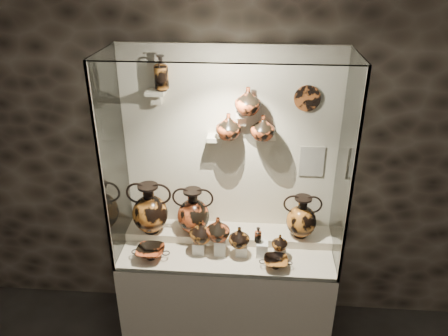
% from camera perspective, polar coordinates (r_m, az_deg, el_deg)
% --- Properties ---
extents(wall_back, '(5.00, 0.02, 3.20)m').
position_cam_1_polar(wall_back, '(3.47, 0.80, 2.87)').
color(wall_back, black).
rests_on(wall_back, ground).
extents(plinth, '(1.70, 0.60, 0.80)m').
position_cam_1_polar(plinth, '(3.85, 0.36, -15.72)').
color(plinth, beige).
rests_on(plinth, floor).
extents(front_tier, '(1.68, 0.58, 0.03)m').
position_cam_1_polar(front_tier, '(3.59, 0.38, -10.79)').
color(front_tier, beige).
rests_on(front_tier, plinth).
extents(rear_tier, '(1.70, 0.25, 0.10)m').
position_cam_1_polar(rear_tier, '(3.71, 0.58, -8.73)').
color(rear_tier, beige).
rests_on(rear_tier, plinth).
extents(back_panel, '(1.70, 0.03, 1.60)m').
position_cam_1_polar(back_panel, '(3.46, 0.79, 2.84)').
color(back_panel, beige).
rests_on(back_panel, plinth).
extents(glass_front, '(1.70, 0.01, 1.60)m').
position_cam_1_polar(glass_front, '(2.91, 0.00, -1.94)').
color(glass_front, white).
rests_on(glass_front, plinth).
extents(glass_left, '(0.01, 0.60, 1.60)m').
position_cam_1_polar(glass_left, '(3.34, -14.23, 1.06)').
color(glass_left, white).
rests_on(glass_left, plinth).
extents(glass_right, '(0.01, 0.60, 1.60)m').
position_cam_1_polar(glass_right, '(3.23, 15.54, 0.05)').
color(glass_right, white).
rests_on(glass_right, plinth).
extents(glass_top, '(1.70, 0.60, 0.01)m').
position_cam_1_polar(glass_top, '(2.92, 0.47, 14.80)').
color(glass_top, white).
rests_on(glass_top, back_panel).
extents(frame_post_left, '(0.02, 0.02, 1.60)m').
position_cam_1_polar(frame_post_left, '(3.09, -15.71, -1.24)').
color(frame_post_left, gray).
rests_on(frame_post_left, plinth).
extents(frame_post_right, '(0.02, 0.02, 1.60)m').
position_cam_1_polar(frame_post_right, '(2.98, 16.35, -2.40)').
color(frame_post_right, gray).
rests_on(frame_post_right, plinth).
extents(pedestal_a, '(0.09, 0.09, 0.10)m').
position_cam_1_polar(pedestal_a, '(3.53, -3.31, -10.25)').
color(pedestal_a, silver).
rests_on(pedestal_a, front_tier).
extents(pedestal_b, '(0.09, 0.09, 0.13)m').
position_cam_1_polar(pedestal_b, '(3.50, -0.51, -10.20)').
color(pedestal_b, silver).
rests_on(pedestal_b, front_tier).
extents(pedestal_c, '(0.09, 0.09, 0.09)m').
position_cam_1_polar(pedestal_c, '(3.51, 2.31, -10.58)').
color(pedestal_c, silver).
rests_on(pedestal_c, front_tier).
extents(pedestal_d, '(0.09, 0.09, 0.12)m').
position_cam_1_polar(pedestal_d, '(3.50, 4.98, -10.48)').
color(pedestal_d, silver).
rests_on(pedestal_d, front_tier).
extents(pedestal_e, '(0.09, 0.09, 0.08)m').
position_cam_1_polar(pedestal_e, '(3.51, 7.29, -10.80)').
color(pedestal_e, silver).
rests_on(pedestal_e, front_tier).
extents(bracket_ul, '(0.14, 0.12, 0.04)m').
position_cam_1_polar(bracket_ul, '(3.32, -8.92, 9.74)').
color(bracket_ul, beige).
rests_on(bracket_ul, back_panel).
extents(bracket_ca, '(0.14, 0.12, 0.04)m').
position_cam_1_polar(bracket_ca, '(3.36, -0.99, 3.95)').
color(bracket_ca, beige).
rests_on(bracket_ca, back_panel).
extents(bracket_cb, '(0.10, 0.12, 0.04)m').
position_cam_1_polar(bracket_cb, '(3.28, 2.49, 7.08)').
color(bracket_cb, beige).
rests_on(bracket_cb, back_panel).
extents(bracket_cc, '(0.14, 0.12, 0.04)m').
position_cam_1_polar(bracket_cc, '(3.35, 5.51, 3.74)').
color(bracket_cc, beige).
rests_on(bracket_cc, back_panel).
extents(amphora_left, '(0.44, 0.44, 0.44)m').
position_cam_1_polar(amphora_left, '(3.60, -9.66, -5.21)').
color(amphora_left, '#B16422').
rests_on(amphora_left, rear_tier).
extents(amphora_mid, '(0.36, 0.36, 0.40)m').
position_cam_1_polar(amphora_mid, '(3.56, -4.04, -5.63)').
color(amphora_mid, '#C34C22').
rests_on(amphora_mid, rear_tier).
extents(amphora_right, '(0.36, 0.36, 0.36)m').
position_cam_1_polar(amphora_right, '(3.57, 10.11, -6.25)').
color(amphora_right, '#B16422').
rests_on(amphora_right, rear_tier).
extents(jug_a, '(0.21, 0.21, 0.19)m').
position_cam_1_polar(jug_a, '(3.45, -3.05, -8.25)').
color(jug_a, '#B16422').
rests_on(jug_a, pedestal_a).
extents(jug_b, '(0.24, 0.24, 0.20)m').
position_cam_1_polar(jug_b, '(3.41, -0.79, -7.92)').
color(jug_b, '#C34C22').
rests_on(jug_b, pedestal_b).
extents(jug_c, '(0.22, 0.22, 0.17)m').
position_cam_1_polar(jug_c, '(3.42, 1.99, -8.97)').
color(jug_c, '#B16422').
rests_on(jug_c, pedestal_c).
extents(jug_e, '(0.14, 0.14, 0.13)m').
position_cam_1_polar(jug_e, '(3.44, 7.29, -9.56)').
color(jug_e, '#B16422').
rests_on(jug_e, pedestal_e).
extents(lekythos_small, '(0.07, 0.07, 0.15)m').
position_cam_1_polar(lekythos_small, '(3.42, 4.47, -8.59)').
color(lekythos_small, '#C34C22').
rests_on(lekythos_small, pedestal_d).
extents(kylix_left, '(0.31, 0.27, 0.11)m').
position_cam_1_polar(kylix_left, '(3.50, -9.56, -10.78)').
color(kylix_left, '#C34C22').
rests_on(kylix_left, front_tier).
extents(kylix_right, '(0.27, 0.24, 0.10)m').
position_cam_1_polar(kylix_right, '(3.40, 6.77, -12.10)').
color(kylix_right, '#B16422').
rests_on(kylix_right, front_tier).
extents(lekythos_tall, '(0.13, 0.13, 0.29)m').
position_cam_1_polar(lekythos_tall, '(3.26, -8.21, 12.41)').
color(lekythos_tall, '#B16422').
rests_on(lekythos_tall, bracket_ul).
extents(ovoid_vase_a, '(0.21, 0.21, 0.20)m').
position_cam_1_polar(ovoid_vase_a, '(3.27, 0.58, 5.49)').
color(ovoid_vase_a, '#C34C22').
rests_on(ovoid_vase_a, bracket_ca).
extents(ovoid_vase_b, '(0.21, 0.21, 0.20)m').
position_cam_1_polar(ovoid_vase_b, '(3.20, 3.13, 8.78)').
color(ovoid_vase_b, '#C34C22').
rests_on(ovoid_vase_b, bracket_cb).
extents(ovoid_vase_c, '(0.23, 0.23, 0.19)m').
position_cam_1_polar(ovoid_vase_c, '(3.27, 5.09, 5.31)').
color(ovoid_vase_c, '#C34C22').
rests_on(ovoid_vase_c, bracket_cc).
extents(wall_plate, '(0.20, 0.02, 0.20)m').
position_cam_1_polar(wall_plate, '(3.31, 10.82, 8.93)').
color(wall_plate, '#AA5221').
rests_on(wall_plate, back_panel).
extents(info_placard, '(0.19, 0.01, 0.25)m').
position_cam_1_polar(info_placard, '(3.51, 11.39, 0.85)').
color(info_placard, beige).
rests_on(info_placard, back_panel).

